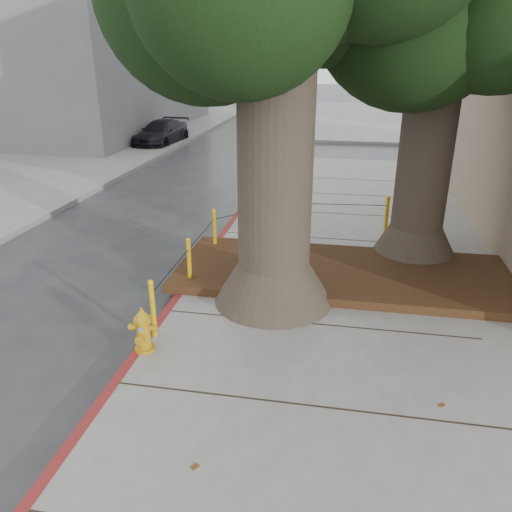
{
  "coord_description": "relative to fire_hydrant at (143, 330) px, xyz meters",
  "views": [
    {
      "loc": [
        0.81,
        -5.0,
        4.17
      ],
      "look_at": [
        -0.55,
        2.36,
        1.1
      ],
      "focal_mm": 35.0,
      "sensor_mm": 36.0,
      "label": 1
    }
  ],
  "objects": [
    {
      "name": "ground",
      "position": [
        1.9,
        -0.8,
        -0.49
      ],
      "size": [
        140.0,
        140.0,
        0.0
      ],
      "primitive_type": "plane",
      "color": "#28282B",
      "rests_on": "ground"
    },
    {
      "name": "building_far_white",
      "position": [
        -15.1,
        44.2,
        7.01
      ],
      "size": [
        12.0,
        18.0,
        15.0
      ],
      "primitive_type": "cube",
      "color": "silver",
      "rests_on": "ground"
    },
    {
      "name": "car_dark",
      "position": [
        -6.16,
        17.3,
        0.09
      ],
      "size": [
        1.91,
        4.07,
        1.15
      ],
      "primitive_type": "imported",
      "rotation": [
        0.0,
        0.0,
        -0.08
      ],
      "color": "black",
      "rests_on": "ground"
    },
    {
      "name": "bollard_ring",
      "position": [
        1.03,
        3.58,
        0.18
      ],
      "size": [
        3.79,
        5.39,
        0.95
      ],
      "color": "#DDA90C",
      "rests_on": "sidewalk_main"
    },
    {
      "name": "curb_red",
      "position": [
        -0.1,
        1.7,
        -0.41
      ],
      "size": [
        0.14,
        26.0,
        0.16
      ],
      "primitive_type": "cube",
      "color": "maroon",
      "rests_on": "ground"
    },
    {
      "name": "fire_hydrant",
      "position": [
        0.0,
        0.0,
        0.0
      ],
      "size": [
        0.36,
        0.33,
        0.69
      ],
      "rotation": [
        0.0,
        0.0,
        0.08
      ],
      "color": "gold",
      "rests_on": "sidewalk_main"
    },
    {
      "name": "tree_far",
      "position": [
        4.54,
        4.53,
        4.53
      ],
      "size": [
        4.5,
        3.8,
        7.17
      ],
      "color": "#4C3F33",
      "rests_on": "sidewalk_main"
    },
    {
      "name": "planter_bed",
      "position": [
        2.8,
        3.1,
        -0.26
      ],
      "size": [
        6.4,
        2.6,
        0.16
      ],
      "primitive_type": "cube",
      "color": "black",
      "rests_on": "sidewalk_main"
    },
    {
      "name": "car_silver",
      "position": [
        7.88,
        17.4,
        0.12
      ],
      "size": [
        3.63,
        1.61,
        1.21
      ],
      "primitive_type": "imported",
      "rotation": [
        0.0,
        0.0,
        1.52
      ],
      "color": "#ADAEB2",
      "rests_on": "ground"
    },
    {
      "name": "building_far_grey",
      "position": [
        -13.1,
        21.2,
        5.51
      ],
      "size": [
        12.0,
        16.0,
        12.0
      ],
      "primitive_type": "cube",
      "color": "slate",
      "rests_on": "ground"
    },
    {
      "name": "sidewalk_far",
      "position": [
        7.9,
        29.2,
        -0.41
      ],
      "size": [
        16.0,
        20.0,
        0.15
      ],
      "primitive_type": "cube",
      "color": "slate",
      "rests_on": "ground"
    }
  ]
}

